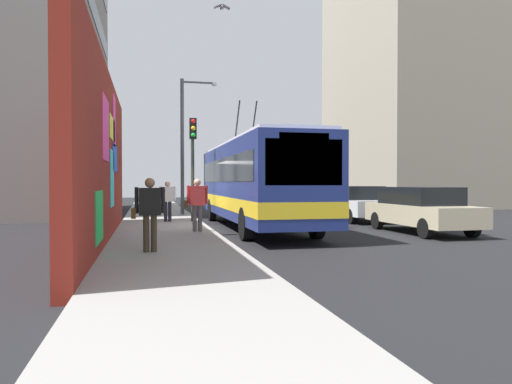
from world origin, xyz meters
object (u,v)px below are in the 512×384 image
object	(u,v)px
parked_car_white	(354,202)
traffic_light	(193,152)
pedestrian_at_curb	(197,201)
pedestrian_midblock	(168,198)
pedestrian_near_wall	(150,208)
parked_car_champagne	(420,209)
city_bus	(254,181)
street_lamp	(186,137)

from	to	relation	value
parked_car_white	traffic_light	xyz separation A→B (m)	(-0.59, 7.35, 2.15)
parked_car_white	pedestrian_at_curb	distance (m)	8.97
parked_car_white	pedestrian_at_curb	world-z (taller)	pedestrian_at_curb
traffic_light	pedestrian_midblock	bearing A→B (deg)	82.85
pedestrian_near_wall	traffic_light	size ratio (longest dim) A/B	0.40
pedestrian_midblock	traffic_light	distance (m)	2.14
pedestrian_midblock	parked_car_white	bearing A→B (deg)	-86.85
traffic_light	parked_car_champagne	bearing A→B (deg)	-123.45
parked_car_champagne	pedestrian_midblock	world-z (taller)	pedestrian_midblock
city_bus	parked_car_champagne	bearing A→B (deg)	-119.60
city_bus	parked_car_champagne	world-z (taller)	city_bus
parked_car_champagne	street_lamp	bearing A→B (deg)	37.50
pedestrian_near_wall	traffic_light	distance (m)	8.95
city_bus	street_lamp	xyz separation A→B (m)	(6.49, 2.05, 2.22)
pedestrian_midblock	pedestrian_at_curb	world-z (taller)	pedestrian_at_curb
pedestrian_at_curb	street_lamp	world-z (taller)	street_lamp
pedestrian_midblock	street_lamp	world-z (taller)	street_lamp
city_bus	parked_car_white	world-z (taller)	city_bus
city_bus	traffic_light	bearing A→B (deg)	48.49
pedestrian_at_curb	street_lamp	xyz separation A→B (m)	(8.75, -0.36, 2.88)
traffic_light	street_lamp	distance (m)	4.71
traffic_light	parked_car_white	bearing A→B (deg)	-85.43
pedestrian_near_wall	street_lamp	bearing A→B (deg)	-8.12
city_bus	pedestrian_midblock	bearing A→B (deg)	57.30
parked_car_champagne	pedestrian_midblock	size ratio (longest dim) A/B	2.96
city_bus	parked_car_white	size ratio (longest dim) A/B	2.49
parked_car_champagne	city_bus	bearing A→B (deg)	60.40
parked_car_champagne	pedestrian_at_curb	bearing A→B (deg)	84.75
traffic_light	pedestrian_at_curb	bearing A→B (deg)	176.51
parked_car_champagne	traffic_light	world-z (taller)	traffic_light
parked_car_white	pedestrian_near_wall	bearing A→B (deg)	135.12
parked_car_white	pedestrian_near_wall	world-z (taller)	pedestrian_near_wall
street_lamp	pedestrian_at_curb	bearing A→B (deg)	177.67
pedestrian_midblock	street_lamp	distance (m)	5.45
pedestrian_midblock	pedestrian_at_curb	bearing A→B (deg)	-169.98
pedestrian_at_curb	street_lamp	bearing A→B (deg)	-2.33
city_bus	parked_car_champagne	xyz separation A→B (m)	(-2.95, -5.20, -0.97)
parked_car_white	pedestrian_at_curb	xyz separation A→B (m)	(-4.75, 7.60, 0.31)
parked_car_champagne	pedestrian_near_wall	size ratio (longest dim) A/B	2.87
pedestrian_at_curb	traffic_light	xyz separation A→B (m)	(4.16, -0.25, 1.84)
pedestrian_midblock	street_lamp	bearing A→B (deg)	-14.01
parked_car_white	traffic_light	size ratio (longest dim) A/B	1.14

